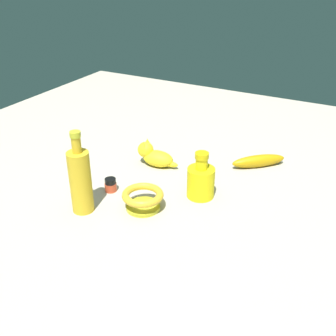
{
  "coord_description": "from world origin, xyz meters",
  "views": [
    {
      "loc": [
        0.53,
        -1.0,
        0.66
      ],
      "look_at": [
        0.0,
        0.0,
        0.05
      ],
      "focal_mm": 43.97,
      "sensor_mm": 36.0,
      "label": 1
    }
  ],
  "objects_px": {
    "bottle_short": "(201,180)",
    "bottle_tall": "(80,180)",
    "cat_figurine": "(154,156)",
    "bowl": "(143,198)",
    "banana": "(258,161)",
    "nail_polish_jar": "(111,185)"
  },
  "relations": [
    {
      "from": "bottle_short",
      "to": "bottle_tall",
      "type": "bearing_deg",
      "value": -139.37
    },
    {
      "from": "cat_figurine",
      "to": "bowl",
      "type": "relative_size",
      "value": 1.25
    },
    {
      "from": "banana",
      "to": "bottle_short",
      "type": "height_order",
      "value": "bottle_short"
    },
    {
      "from": "cat_figurine",
      "to": "bowl",
      "type": "bearing_deg",
      "value": -67.08
    },
    {
      "from": "bowl",
      "to": "bottle_short",
      "type": "height_order",
      "value": "bottle_short"
    },
    {
      "from": "nail_polish_jar",
      "to": "cat_figurine",
      "type": "height_order",
      "value": "cat_figurine"
    },
    {
      "from": "bowl",
      "to": "bottle_short",
      "type": "bearing_deg",
      "value": 50.04
    },
    {
      "from": "bowl",
      "to": "nail_polish_jar",
      "type": "bearing_deg",
      "value": 164.98
    },
    {
      "from": "bowl",
      "to": "bottle_short",
      "type": "relative_size",
      "value": 0.82
    },
    {
      "from": "bottle_tall",
      "to": "bowl",
      "type": "height_order",
      "value": "bottle_tall"
    },
    {
      "from": "cat_figurine",
      "to": "nail_polish_jar",
      "type": "bearing_deg",
      "value": -98.99
    },
    {
      "from": "cat_figurine",
      "to": "bowl",
      "type": "distance_m",
      "value": 0.27
    },
    {
      "from": "nail_polish_jar",
      "to": "banana",
      "type": "xyz_separation_m",
      "value": [
        0.35,
        0.37,
        0.0
      ]
    },
    {
      "from": "cat_figurine",
      "to": "bottle_short",
      "type": "height_order",
      "value": "bottle_short"
    },
    {
      "from": "nail_polish_jar",
      "to": "bottle_short",
      "type": "height_order",
      "value": "bottle_short"
    },
    {
      "from": "bowl",
      "to": "cat_figurine",
      "type": "bearing_deg",
      "value": 112.92
    },
    {
      "from": "nail_polish_jar",
      "to": "bottle_tall",
      "type": "height_order",
      "value": "bottle_tall"
    },
    {
      "from": "bottle_short",
      "to": "banana",
      "type": "bearing_deg",
      "value": 70.17
    },
    {
      "from": "banana",
      "to": "bottle_short",
      "type": "relative_size",
      "value": 1.31
    },
    {
      "from": "bottle_tall",
      "to": "cat_figurine",
      "type": "bearing_deg",
      "value": 83.02
    },
    {
      "from": "nail_polish_jar",
      "to": "banana",
      "type": "distance_m",
      "value": 0.51
    },
    {
      "from": "bottle_tall",
      "to": "bowl",
      "type": "distance_m",
      "value": 0.18
    }
  ]
}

